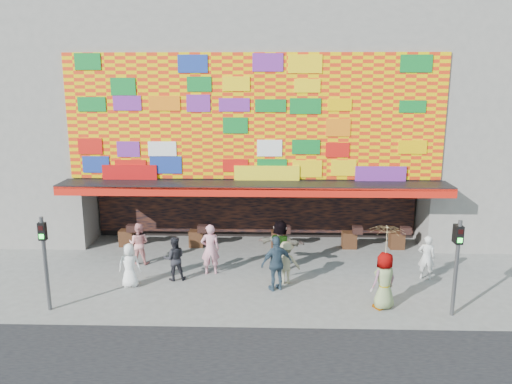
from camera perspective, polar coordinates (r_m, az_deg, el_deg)
ground at (r=17.17m, az=-0.63°, el=-11.34°), size 90.00×90.00×0.00m
shop_building at (r=23.89m, az=0.13°, el=8.56°), size 15.20×9.40×10.00m
signal_left at (r=16.54m, az=-23.02°, el=-6.45°), size 0.22×0.20×3.00m
signal_right at (r=16.05m, az=22.00°, el=-6.94°), size 0.22×0.20×3.00m
ped_a at (r=17.83m, az=-14.26°, el=-8.12°), size 0.79×0.55×1.55m
ped_b at (r=18.41m, az=-5.25°, el=-6.53°), size 0.75×0.55×1.88m
ped_c at (r=18.07m, az=-9.32°, el=-7.51°), size 0.89×0.76×1.60m
ped_d at (r=17.60m, az=3.45°, el=-8.05°), size 1.00×0.59×1.52m
ped_e at (r=16.98m, az=2.37°, el=-8.15°), size 1.21×0.89×1.91m
ped_f at (r=18.74m, az=2.78°, el=-6.07°), size 1.86×0.96×1.91m
ped_g at (r=16.19m, az=14.44°, el=-9.79°), size 1.06×0.95×1.83m
ped_h at (r=18.90m, az=18.90°, el=-7.09°), size 0.66×0.51×1.62m
ped_i at (r=19.87m, az=-13.24°, el=-5.74°), size 0.84×0.68×1.63m
parasol at (r=15.75m, az=14.70°, el=-5.47°), size 1.15×1.17×1.95m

